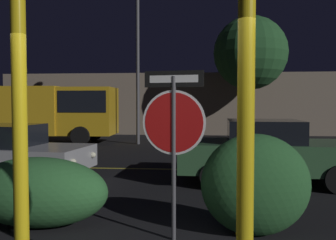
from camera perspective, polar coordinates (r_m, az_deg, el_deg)
road_center_stripe at (r=10.65m, az=1.63°, el=-7.52°), size 41.54×0.12×0.01m
stop_sign at (r=5.05m, az=0.88°, el=-0.45°), size 0.87×0.16×2.30m
yellow_pole_left at (r=3.74m, az=-21.58°, el=-4.72°), size 0.14×0.14×2.81m
yellow_pole_right at (r=2.89m, az=11.77°, el=0.14°), size 0.13×0.13×3.50m
hedge_bush_2 at (r=6.08m, az=-19.19°, el=-10.31°), size 2.15×1.10×1.06m
hedge_bush_3 at (r=5.48m, az=13.13°, el=-9.58°), size 1.53×0.94×1.44m
passing_car_2 at (r=9.86m, az=-23.41°, el=-4.57°), size 4.10×2.22×1.35m
passing_car_3 at (r=9.12m, az=14.99°, el=-4.65°), size 4.30×2.18×1.47m
delivery_truck at (r=18.60m, az=-17.35°, el=1.46°), size 6.47×2.50×2.64m
street_lamp at (r=17.25m, az=-4.65°, el=10.42°), size 0.38×0.38×7.10m
tree_0 at (r=20.17m, az=12.45°, el=9.90°), size 3.81×3.81×6.39m
building_backdrop at (r=24.12m, az=7.08°, el=2.45°), size 25.81×4.46×3.66m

